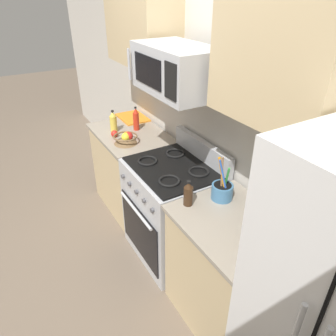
% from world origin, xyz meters
% --- Properties ---
extents(ground_plane, '(16.00, 16.00, 0.00)m').
position_xyz_m(ground_plane, '(0.00, 0.00, 0.00)').
color(ground_plane, '#6B5B4C').
extents(wall_back, '(8.00, 0.10, 2.60)m').
position_xyz_m(wall_back, '(0.00, 1.07, 1.30)').
color(wall_back, beige).
rests_on(wall_back, ground).
extents(counter_left, '(0.92, 0.65, 0.91)m').
position_xyz_m(counter_left, '(-0.85, 0.67, 0.46)').
color(counter_left, tan).
rests_on(counter_left, ground).
extents(range_oven, '(0.76, 0.69, 1.09)m').
position_xyz_m(range_oven, '(-0.00, 0.68, 0.47)').
color(range_oven, '#B2B5BA').
rests_on(range_oven, ground).
extents(counter_right, '(0.79, 0.65, 0.91)m').
position_xyz_m(counter_right, '(0.78, 0.67, 0.46)').
color(counter_right, tan).
rests_on(counter_right, ground).
extents(microwave, '(0.70, 0.44, 0.33)m').
position_xyz_m(microwave, '(-0.00, 0.70, 1.71)').
color(microwave, '#B2B5BA').
extents(upper_cabinets_left, '(0.91, 0.34, 0.67)m').
position_xyz_m(upper_cabinets_left, '(-0.85, 0.85, 1.90)').
color(upper_cabinets_left, tan).
extents(upper_cabinets_right, '(0.78, 0.34, 0.67)m').
position_xyz_m(upper_cabinets_right, '(0.79, 0.85, 1.90)').
color(upper_cabinets_right, tan).
extents(utensil_crock, '(0.15, 0.15, 0.33)m').
position_xyz_m(utensil_crock, '(0.53, 0.76, 0.98)').
color(utensil_crock, teal).
rests_on(utensil_crock, counter_right).
extents(fruit_basket, '(0.23, 0.23, 0.11)m').
position_xyz_m(fruit_basket, '(-0.64, 0.54, 0.96)').
color(fruit_basket, brown).
rests_on(fruit_basket, counter_left).
extents(apple_loose, '(0.07, 0.07, 0.07)m').
position_xyz_m(apple_loose, '(-0.83, 0.49, 0.94)').
color(apple_loose, red).
rests_on(apple_loose, counter_left).
extents(cutting_board, '(0.39, 0.28, 0.02)m').
position_xyz_m(cutting_board, '(-1.20, 0.86, 0.92)').
color(cutting_board, orange).
rests_on(cutting_board, counter_left).
extents(bottle_hot_sauce, '(0.06, 0.06, 0.25)m').
position_xyz_m(bottle_hot_sauce, '(-0.88, 0.76, 1.02)').
color(bottle_hot_sauce, red).
rests_on(bottle_hot_sauce, counter_left).
extents(bottle_oil, '(0.07, 0.07, 0.23)m').
position_xyz_m(bottle_oil, '(-0.95, 0.54, 1.01)').
color(bottle_oil, gold).
rests_on(bottle_oil, counter_left).
extents(bottle_soy, '(0.07, 0.07, 0.19)m').
position_xyz_m(bottle_soy, '(0.47, 0.52, 1.00)').
color(bottle_soy, '#382314').
rests_on(bottle_soy, counter_right).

